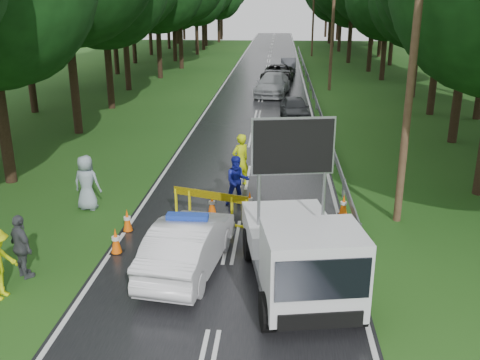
# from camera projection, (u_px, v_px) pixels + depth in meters

# --- Properties ---
(ground) EXTENTS (160.00, 160.00, 0.00)m
(ground) POSITION_uv_depth(u_px,v_px,m) (232.00, 242.00, 15.82)
(ground) COLOR #1A4513
(ground) RESTS_ON ground
(road) EXTENTS (7.00, 140.00, 0.02)m
(road) POSITION_uv_depth(u_px,v_px,m) (264.00, 85.00, 44.13)
(road) COLOR black
(road) RESTS_ON ground
(guardrail) EXTENTS (0.12, 60.06, 0.70)m
(guardrail) POSITION_uv_depth(u_px,v_px,m) (309.00, 80.00, 43.39)
(guardrail) COLOR gray
(guardrail) RESTS_ON ground
(utility_pole_near) EXTENTS (1.40, 0.24, 10.00)m
(utility_pole_near) POSITION_uv_depth(u_px,v_px,m) (413.00, 62.00, 15.71)
(utility_pole_near) COLOR #473121
(utility_pole_near) RESTS_ON ground
(utility_pole_mid) EXTENTS (1.40, 0.24, 10.00)m
(utility_pole_mid) POSITION_uv_depth(u_px,v_px,m) (333.00, 23.00, 40.25)
(utility_pole_mid) COLOR #473121
(utility_pole_mid) RESTS_ON ground
(utility_pole_far) EXTENTS (1.40, 0.24, 10.00)m
(utility_pole_far) POSITION_uv_depth(u_px,v_px,m) (313.00, 14.00, 64.80)
(utility_pole_far) COLOR #473121
(utility_pole_far) RESTS_ON ground
(police_sedan) EXTENTS (2.11, 4.53, 1.58)m
(police_sedan) POSITION_uv_depth(u_px,v_px,m) (188.00, 245.00, 13.96)
(police_sedan) COLOR silver
(police_sedan) RESTS_ON ground
(work_truck) EXTENTS (3.04, 5.36, 4.04)m
(work_truck) POSITION_uv_depth(u_px,v_px,m) (301.00, 252.00, 12.71)
(work_truck) COLOR gray
(work_truck) RESTS_ON ground
(barrier) EXTENTS (2.47, 0.87, 1.07)m
(barrier) POSITION_uv_depth(u_px,v_px,m) (210.00, 199.00, 16.89)
(barrier) COLOR yellow
(barrier) RESTS_ON ground
(officer) EXTENTS (0.88, 0.86, 2.04)m
(officer) POSITION_uv_depth(u_px,v_px,m) (240.00, 160.00, 20.22)
(officer) COLOR #C5DC0C
(officer) RESTS_ON ground
(civilian) EXTENTS (0.97, 0.83, 1.75)m
(civilian) POSITION_uv_depth(u_px,v_px,m) (237.00, 181.00, 18.37)
(civilian) COLOR #171E9A
(civilian) RESTS_ON ground
(bystander_mid) EXTENTS (1.05, 0.96, 1.72)m
(bystander_mid) POSITION_uv_depth(u_px,v_px,m) (22.00, 247.00, 13.54)
(bystander_mid) COLOR #43464B
(bystander_mid) RESTS_ON ground
(bystander_right) EXTENTS (1.01, 0.73, 1.90)m
(bystander_right) POSITION_uv_depth(u_px,v_px,m) (87.00, 183.00, 17.96)
(bystander_right) COLOR #8A9AA5
(bystander_right) RESTS_ON ground
(queue_car_first) EXTENTS (1.89, 4.01, 1.33)m
(queue_car_first) POSITION_uv_depth(u_px,v_px,m) (295.00, 108.00, 31.61)
(queue_car_first) COLOR #3E4045
(queue_car_first) RESTS_ON ground
(queue_car_second) EXTENTS (2.92, 5.69, 1.58)m
(queue_car_second) POSITION_uv_depth(u_px,v_px,m) (273.00, 84.00, 39.48)
(queue_car_second) COLOR gray
(queue_car_second) RESTS_ON ground
(queue_car_third) EXTENTS (2.94, 5.62, 1.51)m
(queue_car_third) POSITION_uv_depth(u_px,v_px,m) (277.00, 74.00, 45.14)
(queue_car_third) COLOR black
(queue_car_third) RESTS_ON ground
(queue_car_fourth) EXTENTS (1.59, 4.15, 1.35)m
(queue_car_fourth) POSITION_uv_depth(u_px,v_px,m) (288.00, 65.00, 51.78)
(queue_car_fourth) COLOR #3B3C42
(queue_car_fourth) RESTS_ON ground
(cone_near_left) EXTENTS (0.37, 0.37, 0.78)m
(cone_near_left) POSITION_uv_depth(u_px,v_px,m) (116.00, 241.00, 14.97)
(cone_near_left) COLOR black
(cone_near_left) RESTS_ON ground
(cone_center) EXTENTS (0.35, 0.35, 0.74)m
(cone_center) POSITION_uv_depth(u_px,v_px,m) (212.00, 205.00, 17.65)
(cone_center) COLOR black
(cone_center) RESTS_ON ground
(cone_far) EXTENTS (0.32, 0.32, 0.68)m
(cone_far) POSITION_uv_depth(u_px,v_px,m) (250.00, 201.00, 18.04)
(cone_far) COLOR black
(cone_far) RESTS_ON ground
(cone_left_mid) EXTENTS (0.35, 0.35, 0.74)m
(cone_left_mid) POSITION_uv_depth(u_px,v_px,m) (127.00, 221.00, 16.40)
(cone_left_mid) COLOR black
(cone_left_mid) RESTS_ON ground
(cone_right) EXTENTS (0.35, 0.35, 0.74)m
(cone_right) POSITION_uv_depth(u_px,v_px,m) (344.00, 205.00, 17.60)
(cone_right) COLOR black
(cone_right) RESTS_ON ground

